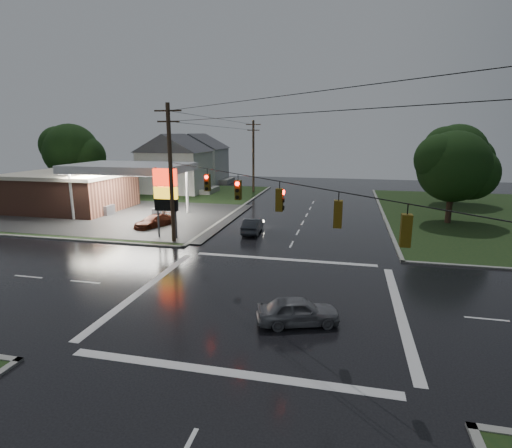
% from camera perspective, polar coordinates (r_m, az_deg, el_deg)
% --- Properties ---
extents(ground, '(120.00, 120.00, 0.00)m').
position_cam_1_polar(ground, '(22.00, 1.11, -10.59)').
color(ground, black).
rests_on(ground, ground).
extents(grass_nw, '(36.00, 36.00, 0.08)m').
position_cam_1_polar(grass_nw, '(55.45, -20.23, 3.08)').
color(grass_nw, black).
rests_on(grass_nw, ground).
extents(gas_station, '(26.20, 18.00, 5.60)m').
position_cam_1_polar(gas_station, '(49.80, -24.05, 4.64)').
color(gas_station, '#2D2D2D').
rests_on(gas_station, ground).
extents(pylon_sign, '(2.00, 0.35, 6.00)m').
position_cam_1_polar(pylon_sign, '(33.92, -12.78, 4.54)').
color(pylon_sign, '#59595E').
rests_on(pylon_sign, ground).
extents(utility_pole_nw, '(2.20, 0.32, 11.00)m').
position_cam_1_polar(utility_pole_nw, '(32.39, -12.09, 7.24)').
color(utility_pole_nw, '#382619').
rests_on(utility_pole_nw, ground).
extents(utility_pole_n, '(2.20, 0.32, 10.50)m').
position_cam_1_polar(utility_pole_n, '(59.42, -0.38, 9.76)').
color(utility_pole_n, '#382619').
rests_on(utility_pole_n, ground).
extents(traffic_signals, '(26.87, 26.87, 1.47)m').
position_cam_1_polar(traffic_signals, '(20.28, 1.23, 6.43)').
color(traffic_signals, black).
rests_on(traffic_signals, ground).
extents(house_near, '(11.05, 8.48, 8.60)m').
position_cam_1_polar(house_near, '(61.27, -11.42, 8.61)').
color(house_near, silver).
rests_on(house_near, ground).
extents(house_far, '(11.05, 8.48, 8.60)m').
position_cam_1_polar(house_far, '(72.71, -8.25, 9.37)').
color(house_far, silver).
rests_on(house_far, ground).
extents(tree_nw_behind, '(8.93, 7.60, 10.00)m').
position_cam_1_polar(tree_nw_behind, '(62.60, -24.79, 9.40)').
color(tree_nw_behind, black).
rests_on(tree_nw_behind, ground).
extents(tree_ne_near, '(7.99, 6.80, 8.98)m').
position_cam_1_polar(tree_ne_near, '(43.06, 26.57, 7.31)').
color(tree_ne_near, black).
rests_on(tree_ne_near, ground).
extents(tree_ne_far, '(8.46, 7.20, 9.80)m').
position_cam_1_polar(tree_ne_far, '(55.37, 26.85, 8.89)').
color(tree_ne_far, black).
rests_on(tree_ne_far, ground).
extents(car_north, '(1.62, 4.09, 1.32)m').
position_cam_1_polar(car_north, '(35.57, -0.50, -0.25)').
color(car_north, '#22262B').
rests_on(car_north, ground).
extents(car_crossing, '(4.14, 2.67, 1.31)m').
position_cam_1_polar(car_crossing, '(19.14, 6.03, -12.25)').
color(car_crossing, slate).
rests_on(car_crossing, ground).
extents(car_pump, '(3.08, 4.38, 1.18)m').
position_cam_1_polar(car_pump, '(38.96, -14.43, 0.40)').
color(car_pump, '#622716').
rests_on(car_pump, ground).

